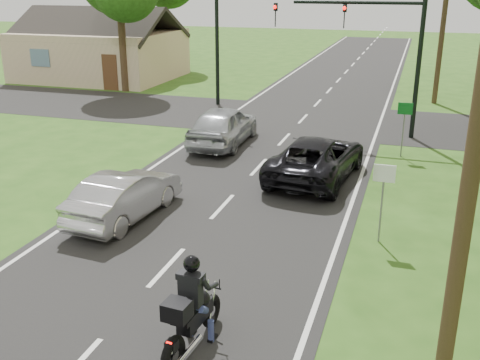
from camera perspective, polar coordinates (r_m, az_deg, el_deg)
name	(u,v)px	position (r m, az deg, el deg)	size (l,w,h in m)	color
ground	(167,268)	(13.67, -7.45, -8.81)	(140.00, 140.00, 0.00)	#295116
road	(272,152)	(22.43, 3.31, 2.83)	(8.00, 100.00, 0.01)	black
cross_road	(303,119)	(28.09, 6.42, 6.18)	(60.00, 7.00, 0.01)	black
motorcycle_rider	(191,314)	(10.50, -5.01, -13.45)	(0.66, 2.23, 1.92)	black
dark_suv	(317,158)	(19.40, 7.78, 2.26)	(2.43, 5.27, 1.46)	black
silver_sedan	(125,195)	(16.32, -11.61, -1.52)	(1.45, 4.16, 1.37)	#B4B4B9
silver_suv	(223,125)	(23.28, -1.72, 5.58)	(1.93, 4.79, 1.63)	#A6A9AE
traffic_signal	(375,39)	(25.00, 13.55, 13.74)	(6.38, 0.44, 6.00)	black
signal_pole_far	(217,49)	(30.86, -2.33, 13.14)	(0.20, 0.20, 6.00)	black
utility_pole_far	(445,8)	(32.86, 20.11, 16.07)	(1.60, 0.28, 10.00)	#4A3521
sign_white	(383,185)	(14.64, 14.36, -0.45)	(0.55, 0.07, 2.12)	slate
sign_green	(405,116)	(22.34, 16.37, 6.22)	(0.55, 0.07, 2.12)	slate
house	(101,52)	(41.08, -13.97, 12.48)	(10.20, 8.00, 4.84)	tan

